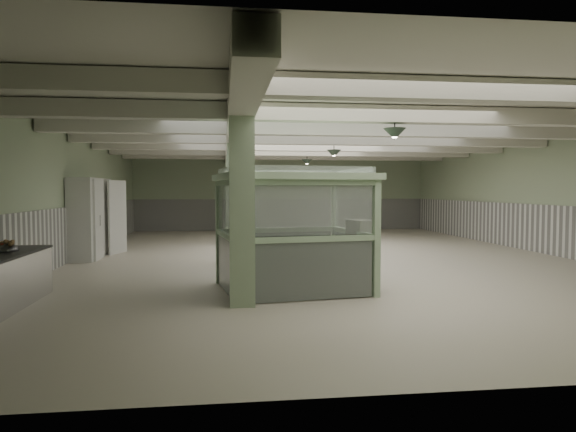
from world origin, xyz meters
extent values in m
plane|color=beige|center=(0.00, 0.00, 0.00)|extent=(20.00, 20.00, 0.00)
cube|color=silver|center=(0.00, 0.00, 3.60)|extent=(14.00, 20.00, 0.02)
cube|color=#95A483|center=(0.00, 10.00, 1.80)|extent=(14.00, 0.02, 3.60)
cube|color=#95A483|center=(0.00, -10.00, 1.80)|extent=(14.00, 0.02, 3.60)
cube|color=#95A483|center=(-7.00, 0.00, 1.80)|extent=(0.02, 20.00, 3.60)
cube|color=#95A483|center=(7.00, 0.00, 1.80)|extent=(0.02, 20.00, 3.60)
cube|color=white|center=(-6.97, 0.00, 0.75)|extent=(0.05, 19.90, 1.50)
cube|color=white|center=(6.97, 0.00, 0.75)|extent=(0.05, 19.90, 1.50)
cube|color=white|center=(0.00, 9.97, 0.75)|extent=(13.90, 0.05, 1.50)
cube|color=beige|center=(-2.50, 0.00, 3.38)|extent=(0.45, 19.90, 0.40)
cube|color=beige|center=(0.00, -7.50, 3.42)|extent=(13.90, 0.35, 0.32)
cube|color=beige|center=(0.00, -5.00, 3.42)|extent=(13.90, 0.35, 0.32)
cube|color=beige|center=(0.00, -2.50, 3.42)|extent=(13.90, 0.35, 0.32)
cube|color=beige|center=(0.00, 0.00, 3.42)|extent=(13.90, 0.35, 0.32)
cube|color=beige|center=(0.00, 2.50, 3.42)|extent=(13.90, 0.35, 0.32)
cube|color=beige|center=(0.00, 5.00, 3.42)|extent=(13.90, 0.35, 0.32)
cube|color=beige|center=(0.00, 7.50, 3.42)|extent=(13.90, 0.35, 0.32)
cube|color=#9DB793|center=(-2.50, -6.00, 1.80)|extent=(0.42, 0.42, 3.60)
cube|color=#9DB793|center=(-2.50, -1.00, 1.80)|extent=(0.42, 0.42, 3.60)
cube|color=#9DB793|center=(-2.50, 4.00, 1.80)|extent=(0.42, 0.42, 3.60)
cube|color=#9DB793|center=(-2.50, 8.00, 1.80)|extent=(0.42, 0.42, 3.60)
cone|color=#2D3C2F|center=(0.50, -5.00, 3.05)|extent=(0.44, 0.44, 0.22)
cone|color=#2D3C2F|center=(0.50, 0.50, 3.05)|extent=(0.44, 0.44, 0.22)
cone|color=#2D3C2F|center=(0.50, 5.50, 3.05)|extent=(0.44, 0.44, 0.22)
cube|color=silver|center=(-6.65, 0.83, 1.20)|extent=(0.65, 2.62, 2.40)
cube|color=silver|center=(-6.29, 0.23, 1.20)|extent=(0.06, 0.98, 2.30)
cube|color=silver|center=(-6.17, 1.54, 1.20)|extent=(0.37, 0.95, 2.30)
cube|color=silver|center=(-6.25, 0.23, 1.20)|extent=(0.02, 0.05, 0.30)
cube|color=silver|center=(-6.25, 1.43, 1.20)|extent=(0.02, 0.05, 0.30)
cube|color=#A5C59D|center=(-2.59, -6.01, 1.08)|extent=(0.14, 0.14, 2.15)
cube|color=#A5C59D|center=(-2.91, -3.88, 1.08)|extent=(0.14, 0.14, 2.15)
cube|color=#A5C59D|center=(-0.04, -5.63, 1.08)|extent=(0.14, 0.14, 2.15)
cube|color=#A5C59D|center=(-0.35, -3.51, 1.08)|extent=(0.14, 0.14, 2.15)
cube|color=#A5C59D|center=(-1.47, -4.76, 2.21)|extent=(3.15, 2.79, 0.12)
cube|color=silver|center=(-1.31, -5.82, 0.55)|extent=(2.36, 0.41, 1.05)
cube|color=silver|center=(-1.31, -5.82, 1.78)|extent=(2.36, 0.41, 1.22)
cube|color=silver|center=(-1.63, -3.70, 0.55)|extent=(2.36, 0.41, 1.05)
cube|color=silver|center=(-1.63, -3.70, 1.78)|extent=(2.36, 0.41, 1.22)
cube|color=silver|center=(-2.75, -4.95, 0.55)|extent=(0.34, 1.94, 1.05)
cube|color=silver|center=(-2.75, -4.95, 1.78)|extent=(0.34, 1.94, 1.22)
cube|color=silver|center=(-0.19, -4.57, 0.55)|extent=(0.34, 1.94, 1.05)
cube|color=silver|center=(-0.19, -4.57, 1.78)|extent=(0.34, 1.94, 1.22)
cube|color=#636352|center=(-0.03, -4.63, 0.68)|extent=(0.57, 0.71, 1.36)
camera|label=1|loc=(-2.81, -14.68, 1.98)|focal=32.00mm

